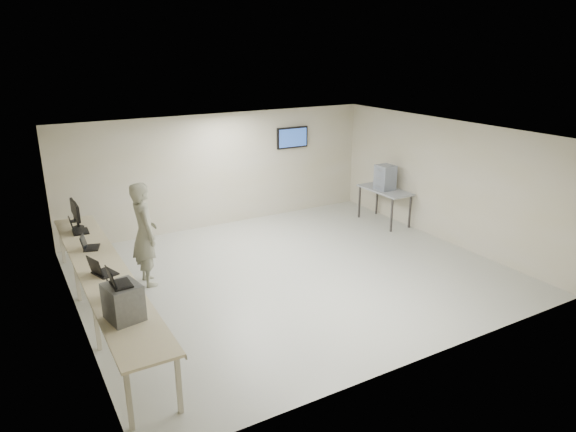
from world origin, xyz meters
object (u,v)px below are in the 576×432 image
workbench (103,273)px  soldier (145,234)px  equipment_box (123,302)px  side_table (385,192)px

workbench → soldier: soldier is taller
soldier → workbench: bearing=135.4°
equipment_box → soldier: (1.03, 2.82, -0.15)m
workbench → soldier: (0.97, 1.02, 0.17)m
equipment_box → side_table: equipment_box is taller
equipment_box → side_table: (7.25, 3.32, -0.33)m
workbench → equipment_box: size_ratio=12.21×
soldier → side_table: bearing=-86.4°
soldier → side_table: soldier is taller
workbench → equipment_box: 1.83m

